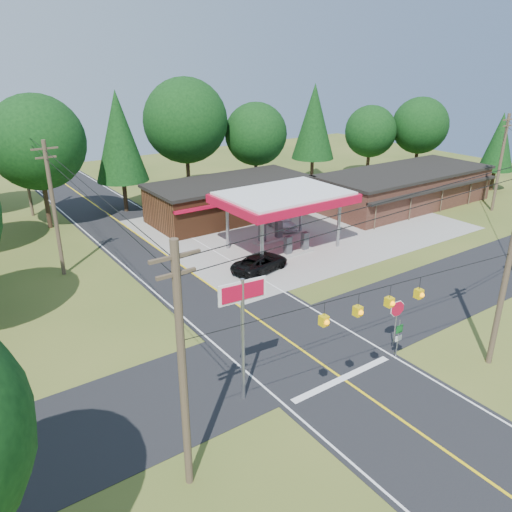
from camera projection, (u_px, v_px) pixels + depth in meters
ground at (298, 347)px, 28.17m from camera, size 120.00×120.00×0.00m
main_highway at (298, 347)px, 28.17m from camera, size 8.00×120.00×0.02m
cross_road at (298, 347)px, 28.16m from camera, size 70.00×7.00×0.02m
lane_center_yellow at (298, 347)px, 28.16m from camera, size 0.15×110.00×0.00m
gas_canopy at (284, 199)px, 41.24m from camera, size 10.60×7.40×4.88m
convenience_store at (230, 199)px, 50.24m from camera, size 16.40×7.55×3.80m
strip_building at (404, 188)px, 54.46m from camera, size 20.40×8.75×3.80m
utility_pole_near_right at (509, 260)px, 24.59m from camera, size 1.80×0.30×11.50m
utility_pole_near_left at (182, 368)px, 17.38m from camera, size 1.80×0.30×10.00m
utility_pole_far_left at (54, 208)px, 35.68m from camera, size 1.80×0.30×10.00m
utility_pole_far_right at (501, 162)px, 51.10m from camera, size 1.80×0.30×10.00m
utility_pole_north at (25, 170)px, 49.58m from camera, size 0.30×0.30×9.50m
overhead_beacons at (375, 291)px, 20.75m from camera, size 17.04×2.04×1.03m
treeline_backdrop at (135, 151)px, 44.07m from camera, size 70.27×51.59×13.30m
suv_car at (260, 263)px, 37.91m from camera, size 5.85×5.85×1.34m
sedan_car at (281, 221)px, 47.30m from camera, size 4.59×4.59×1.37m
big_stop_sign at (243, 313)px, 22.25m from camera, size 2.34×0.34×6.32m
octagonal_stop_sign at (397, 312)px, 27.44m from camera, size 0.99×0.18×2.91m
route_sign_post at (399, 335)px, 26.77m from camera, size 0.47×0.10×2.29m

